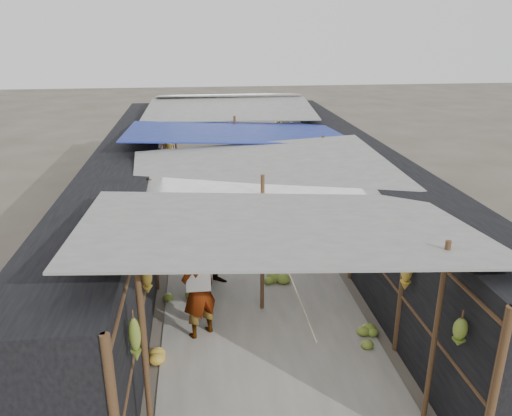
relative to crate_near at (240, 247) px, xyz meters
name	(u,v)px	position (x,y,z in m)	size (l,w,h in m)	color
aisle_slab	(244,235)	(0.20, 1.01, -0.14)	(3.60, 16.00, 0.02)	#9E998E
stall_left	(131,197)	(-2.50, 1.01, 1.00)	(1.40, 15.00, 2.30)	black
stall_right	(351,188)	(2.90, 1.01, 1.00)	(1.40, 15.00, 2.30)	black
crate_near	(240,247)	(0.00, 0.00, 0.00)	(0.51, 0.41, 0.30)	#93784B
crate_mid	(280,238)	(1.03, 0.39, 0.01)	(0.52, 0.42, 0.31)	#93784B
crate_back	(203,217)	(-0.81, 2.10, -0.02)	(0.41, 0.33, 0.26)	#93784B
black_basin	(291,203)	(1.79, 3.03, -0.05)	(0.65, 0.65, 0.20)	black
vendor_elderly	(199,290)	(-0.95, -3.20, 0.71)	(0.63, 0.41, 1.73)	white
shopper_blue	(214,245)	(-0.63, -1.44, 0.72)	(0.85, 0.66, 1.74)	#1E3097
vendor_seated	(268,212)	(0.89, 1.57, 0.25)	(0.52, 0.30, 0.80)	#45403C
market_canopy	(243,139)	(0.22, 1.35, 2.26)	(5.62, 15.20, 2.77)	brown
hanging_bananas	(240,170)	(0.15, 1.28, 1.48)	(3.95, 13.73, 0.77)	olive
floor_bananas	(251,257)	(0.21, -0.59, 0.00)	(3.93, 9.47, 0.35)	olive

